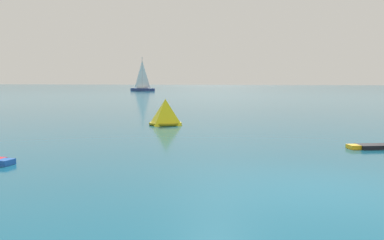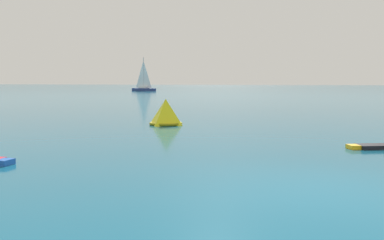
{
  "view_description": "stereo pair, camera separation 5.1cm",
  "coord_description": "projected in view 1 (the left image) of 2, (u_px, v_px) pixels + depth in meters",
  "views": [
    {
      "loc": [
        -0.07,
        -8.07,
        1.94
      ],
      "look_at": [
        -4.53,
        6.26,
        0.6
      ],
      "focal_mm": 40.66,
      "sensor_mm": 36.0,
      "label": 1
    },
    {
      "loc": [
        -0.02,
        -8.06,
        1.94
      ],
      "look_at": [
        -4.53,
        6.26,
        0.6
      ],
      "focal_mm": 40.66,
      "sensor_mm": 36.0,
      "label": 2
    }
  ],
  "objects": [
    {
      "name": "ground",
      "position": [
        329.0,
        189.0,
        7.83
      ],
      "size": [
        440.0,
        440.0,
        0.0
      ],
      "primitive_type": "plane",
      "color": "#145B7A"
    },
    {
      "name": "sailboat_left_horizon",
      "position": [
        142.0,
        86.0,
        86.53
      ],
      "size": [
        5.96,
        4.03,
        6.71
      ],
      "rotation": [
        0.0,
        0.0,
        2.66
      ],
      "color": "navy",
      "rests_on": "ground"
    },
    {
      "name": "race_marker_buoy",
      "position": [
        165.0,
        113.0,
        19.39
      ],
      "size": [
        1.48,
        1.48,
        1.16
      ],
      "color": "yellow",
      "rests_on": "ground"
    }
  ]
}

